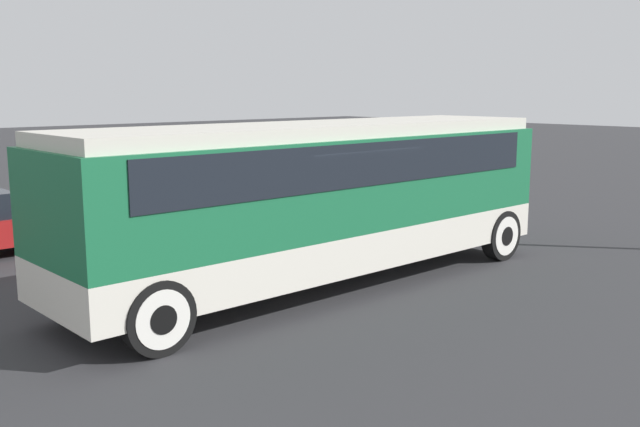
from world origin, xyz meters
TOP-DOWN VIEW (x-y plane):
  - ground_plane at (0.00, 0.00)m, footprint 120.00×120.00m
  - tour_bus at (0.10, 0.00)m, footprint 9.82×2.52m
  - parked_car_near at (5.29, 7.00)m, footprint 4.11×1.86m

SIDE VIEW (x-z plane):
  - ground_plane at x=0.00m, z-range 0.00..0.00m
  - parked_car_near at x=5.29m, z-range 0.00..1.35m
  - tour_bus at x=0.10m, z-range 0.30..3.20m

